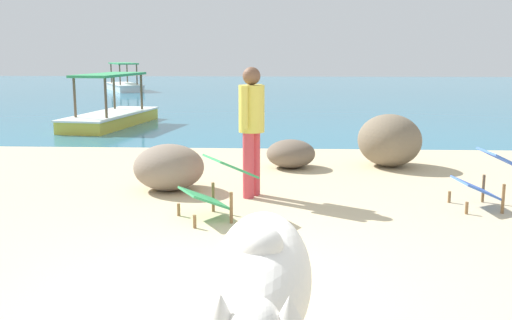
% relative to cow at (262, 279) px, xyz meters
% --- Properties ---
extents(sand_beach, '(18.00, 14.00, 0.04)m').
position_rel_cow_xyz_m(sand_beach, '(-0.34, 1.19, -0.67)').
color(sand_beach, '#CCB78E').
rests_on(sand_beach, ground).
extents(water_surface, '(60.00, 36.00, 0.03)m').
position_rel_cow_xyz_m(water_surface, '(-0.34, 23.19, -0.69)').
color(water_surface, teal).
rests_on(water_surface, ground).
extents(cow, '(0.53, 1.74, 0.99)m').
position_rel_cow_xyz_m(cow, '(0.00, 0.00, 0.00)').
color(cow, silver).
rests_on(cow, sand_beach).
extents(deck_chair_near, '(0.82, 0.62, 0.68)m').
position_rel_cow_xyz_m(deck_chair_near, '(2.49, 4.01, -0.27)').
color(deck_chair_near, brown).
rests_on(deck_chair_near, sand_beach).
extents(deck_chair_far, '(0.93, 0.83, 0.68)m').
position_rel_cow_xyz_m(deck_chair_far, '(-0.62, 3.42, -0.27)').
color(deck_chair_far, brown).
rests_on(deck_chair_far, sand_beach).
extents(person_standing, '(0.32, 0.48, 1.62)m').
position_rel_cow_xyz_m(person_standing, '(-0.31, 4.43, 0.29)').
color(person_standing, '#CC3D47').
rests_on(person_standing, sand_beach).
extents(shore_rock_large, '(1.32, 1.36, 0.83)m').
position_rel_cow_xyz_m(shore_rock_large, '(1.76, 6.55, -0.24)').
color(shore_rock_large, '#756651').
rests_on(shore_rock_large, sand_beach).
extents(shore_rock_medium, '(1.31, 1.31, 0.61)m').
position_rel_cow_xyz_m(shore_rock_medium, '(-1.42, 4.74, -0.35)').
color(shore_rock_medium, gray).
rests_on(shore_rock_medium, sand_beach).
extents(shore_rock_small, '(1.08, 1.08, 0.44)m').
position_rel_cow_xyz_m(shore_rock_small, '(0.20, 6.35, -0.43)').
color(shore_rock_small, '#6B5B4C').
rests_on(shore_rock_small, sand_beach).
extents(boat_yellow, '(1.67, 3.80, 1.29)m').
position_rel_cow_xyz_m(boat_yellow, '(-4.22, 11.71, -0.40)').
color(boat_yellow, gold).
rests_on(boat_yellow, water_surface).
extents(boat_white, '(2.67, 3.80, 1.29)m').
position_rel_cow_xyz_m(boat_white, '(-7.54, 25.19, -0.40)').
color(boat_white, white).
rests_on(boat_white, water_surface).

